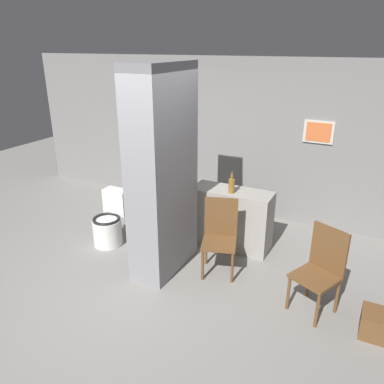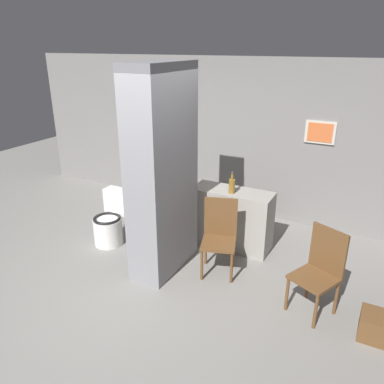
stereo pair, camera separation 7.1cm
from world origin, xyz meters
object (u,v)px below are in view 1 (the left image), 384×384
Objects in this scene: bicycle at (170,212)px; bottle_tall at (232,185)px; chair_by_doorway at (321,268)px; toilet at (110,223)px; chair_near_pillar at (220,234)px.

bicycle is 1.20m from bottle_tall.
bottle_tall is at bearing -2.62° from bicycle.
bottle_tall is (-1.36, 0.81, 0.46)m from chair_by_doorway.
toilet is 0.80× the size of chair_by_doorway.
chair_near_pillar is at bearing -81.93° from bottle_tall.
toilet is 3.02m from chair_by_doorway.
chair_by_doorway is 1.64m from bottle_tall.
bottle_tall reaches higher than toilet.
toilet is at bearing -133.30° from bicycle.
bicycle is (0.63, 0.67, 0.03)m from toilet.
chair_by_doorway is (3.01, -0.18, 0.21)m from toilet.
chair_by_doorway is at bearing -28.00° from chair_near_pillar.
bicycle is at bearing 132.41° from chair_near_pillar.
chair_near_pillar is at bearing -165.13° from chair_by_doorway.
bicycle is at bearing -174.79° from chair_by_doorway.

